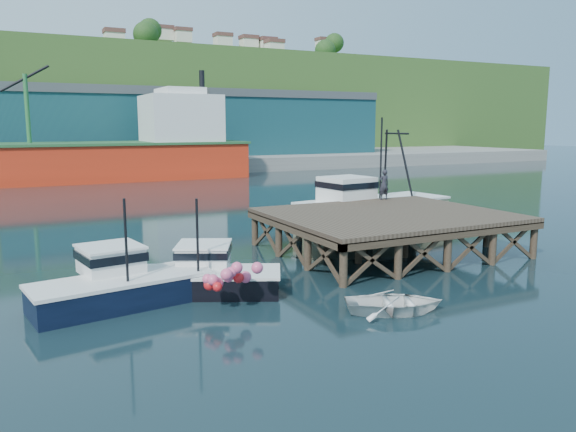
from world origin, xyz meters
TOP-DOWN VIEW (x-y plane):
  - ground at (0.00, 0.00)m, footprint 300.00×300.00m
  - wharf at (5.50, -0.19)m, footprint 12.00×10.00m
  - far_quay at (0.00, 70.00)m, footprint 160.00×40.00m
  - warehouse_mid at (0.00, 65.00)m, footprint 28.00×16.00m
  - warehouse_right at (30.00, 65.00)m, footprint 30.00×16.00m
  - cargo_ship at (-8.46, 48.00)m, footprint 55.50×10.00m
  - hillside at (0.00, 100.00)m, footprint 220.00×50.00m
  - boat_navy at (-9.02, -2.76)m, footprint 6.95×4.16m
  - boat_black at (-5.72, -2.65)m, footprint 6.81×5.69m
  - trawler at (8.97, 6.50)m, footprint 11.25×5.33m
  - dinghy at (-0.27, -8.30)m, footprint 4.29×3.78m
  - dockworker at (8.45, 4.40)m, footprint 0.72×0.50m

SIDE VIEW (x-z plane):
  - ground at x=0.00m, z-range 0.00..0.00m
  - dinghy at x=-0.27m, z-range 0.00..0.74m
  - boat_black at x=-5.72m, z-range -1.25..2.71m
  - boat_navy at x=-9.02m, z-range -1.24..2.91m
  - far_quay at x=0.00m, z-range 0.00..2.00m
  - trawler at x=8.97m, z-range -2.13..5.11m
  - wharf at x=5.50m, z-range 0.63..3.25m
  - dockworker at x=8.45m, z-range 2.12..4.01m
  - cargo_ship at x=-8.46m, z-range -3.56..10.19m
  - warehouse_mid at x=0.00m, z-range 2.00..11.00m
  - warehouse_right at x=30.00m, z-range 2.00..11.00m
  - hillside at x=0.00m, z-range 0.00..22.00m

